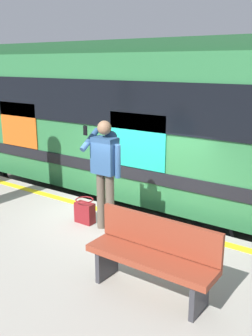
% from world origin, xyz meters
% --- Properties ---
extents(ground_plane, '(23.73, 23.73, 0.00)m').
position_xyz_m(ground_plane, '(0.00, 0.00, 0.00)').
color(ground_plane, '#4C4742').
extents(platform, '(13.31, 4.58, 1.05)m').
position_xyz_m(platform, '(0.00, 2.29, 0.52)').
color(platform, '#9E998E').
rests_on(platform, ground).
extents(safety_line, '(13.05, 0.16, 0.01)m').
position_xyz_m(safety_line, '(0.00, 0.30, 1.05)').
color(safety_line, yellow).
rests_on(safety_line, platform).
extents(track_rail_near, '(17.31, 0.08, 0.16)m').
position_xyz_m(track_rail_near, '(0.00, -1.19, 0.08)').
color(track_rail_near, slate).
rests_on(track_rail_near, ground).
extents(track_rail_far, '(17.31, 0.08, 0.16)m').
position_xyz_m(track_rail_far, '(0.00, -2.63, 0.08)').
color(track_rail_far, slate).
rests_on(track_rail_far, ground).
extents(train_carriage, '(9.64, 2.94, 3.94)m').
position_xyz_m(train_carriage, '(1.94, -1.90, 2.51)').
color(train_carriage, '#2D723F').
rests_on(train_carriage, ground).
extents(passenger, '(0.57, 0.55, 1.79)m').
position_xyz_m(passenger, '(-0.02, 0.88, 2.11)').
color(passenger, brown).
rests_on(passenger, platform).
extents(handbag, '(0.34, 0.31, 0.42)m').
position_xyz_m(handbag, '(0.42, 0.90, 1.24)').
color(handbag, maroon).
rests_on(handbag, platform).
extents(bench, '(1.58, 0.44, 0.90)m').
position_xyz_m(bench, '(-1.56, 1.96, 1.54)').
color(bench, brown).
rests_on(bench, platform).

